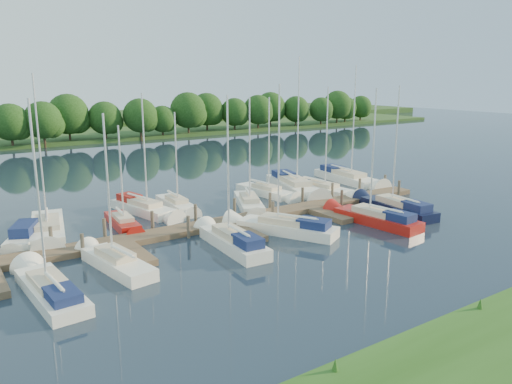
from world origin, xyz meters
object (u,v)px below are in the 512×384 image
dock (229,225)px  motorboat (24,238)px  sailboat_s_2 (232,243)px  sailboat_n_5 (177,205)px

dock → motorboat: motorboat is taller
dock → sailboat_s_2: size_ratio=3.87×
dock → sailboat_s_2: (-2.12, -4.03, 0.15)m
sailboat_n_5 → sailboat_s_2: size_ratio=0.82×
dock → sailboat_n_5: bearing=97.3°
motorboat → dock: bearing=-175.4°
sailboat_n_5 → motorboat: bearing=13.9°
sailboat_s_2 → motorboat: bearing=145.6°
sailboat_n_5 → sailboat_s_2: bearing=86.6°
sailboat_n_5 → dock: bearing=100.1°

